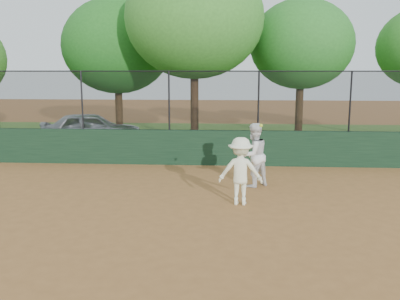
# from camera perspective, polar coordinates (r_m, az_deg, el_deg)

# --- Properties ---
(ground) EXTENTS (80.00, 80.00, 0.00)m
(ground) POSITION_cam_1_polar(r_m,az_deg,el_deg) (9.65, -5.69, -9.30)
(ground) COLOR #9A6231
(ground) RESTS_ON ground
(back_wall) EXTENTS (26.00, 0.20, 1.20)m
(back_wall) POSITION_cam_1_polar(r_m,az_deg,el_deg) (15.27, -2.05, 0.33)
(back_wall) COLOR #18361F
(back_wall) RESTS_ON ground
(grass_strip) EXTENTS (36.00, 12.00, 0.01)m
(grass_strip) POSITION_cam_1_polar(r_m,az_deg,el_deg) (21.27, -0.39, 1.50)
(grass_strip) COLOR #32591B
(grass_strip) RESTS_ON ground
(parked_car) EXTENTS (4.56, 2.84, 1.45)m
(parked_car) POSITION_cam_1_polar(r_m,az_deg,el_deg) (19.79, -13.72, 2.67)
(parked_car) COLOR #A6ABAF
(parked_car) RESTS_ON ground
(player_second) EXTENTS (1.10, 1.06, 1.78)m
(player_second) POSITION_cam_1_polar(r_m,az_deg,el_deg) (12.44, 6.88, -0.64)
(player_second) COLOR white
(player_second) RESTS_ON ground
(player_main) EXTENTS (1.11, 0.69, 2.00)m
(player_main) POSITION_cam_1_polar(r_m,az_deg,el_deg) (10.74, 5.22, -2.71)
(player_main) COLOR white
(player_main) RESTS_ON ground
(fence_assembly) EXTENTS (26.00, 0.06, 2.00)m
(fence_assembly) POSITION_cam_1_polar(r_m,az_deg,el_deg) (15.08, -2.19, 6.47)
(fence_assembly) COLOR black
(fence_assembly) RESTS_ON back_wall
(tree_1) EXTENTS (5.35, 4.86, 6.69)m
(tree_1) POSITION_cam_1_polar(r_m,az_deg,el_deg) (22.56, -10.57, 12.96)
(tree_1) COLOR #462D18
(tree_1) RESTS_ON ground
(tree_2) EXTENTS (5.88, 5.34, 7.90)m
(tree_2) POSITION_cam_1_polar(r_m,az_deg,el_deg) (19.51, -0.73, 16.49)
(tree_2) COLOR #462C19
(tree_2) RESTS_ON ground
(tree_3) EXTENTS (4.79, 4.35, 6.46)m
(tree_3) POSITION_cam_1_polar(r_m,az_deg,el_deg) (21.65, 12.88, 13.04)
(tree_3) COLOR #402A15
(tree_3) RESTS_ON ground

